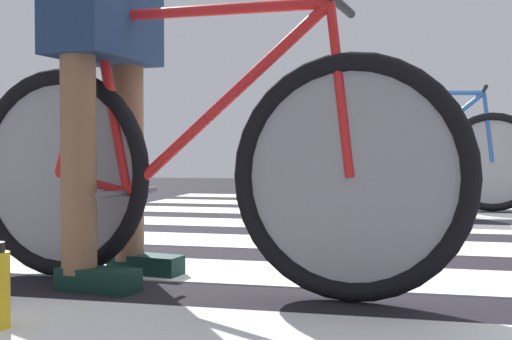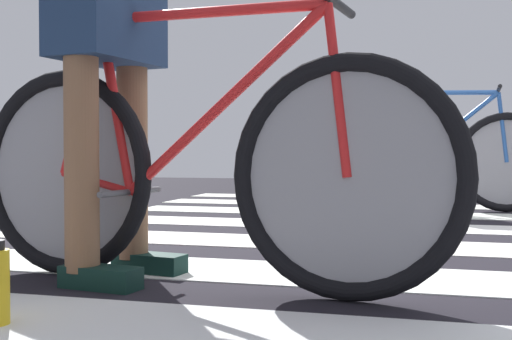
{
  "view_description": "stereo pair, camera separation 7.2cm",
  "coord_description": "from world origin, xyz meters",
  "px_view_note": "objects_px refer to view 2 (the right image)",
  "views": [
    {
      "loc": [
        -0.44,
        -3.14,
        0.45
      ],
      "look_at": [
        -0.9,
        -1.17,
        0.39
      ],
      "focal_mm": 45.17,
      "sensor_mm": 36.0,
      "label": 1
    },
    {
      "loc": [
        -0.37,
        -3.14,
        0.45
      ],
      "look_at": [
        -0.9,
        -1.17,
        0.39
      ],
      "focal_mm": 45.17,
      "sensor_mm": 36.0,
      "label": 2
    }
  ],
  "objects_px": {
    "bicycle_2_of_2": "(432,158)",
    "cyclist_2_of_2": "(390,126)",
    "bicycle_1_of_2": "(190,166)",
    "cyclist_1_of_2": "(109,86)"
  },
  "relations": [
    {
      "from": "bicycle_1_of_2",
      "to": "cyclist_1_of_2",
      "type": "xyz_separation_m",
      "value": [
        -0.31,
        0.05,
        0.27
      ]
    },
    {
      "from": "cyclist_1_of_2",
      "to": "bicycle_2_of_2",
      "type": "bearing_deg",
      "value": 78.71
    },
    {
      "from": "bicycle_1_of_2",
      "to": "cyclist_2_of_2",
      "type": "xyz_separation_m",
      "value": [
        0.45,
        3.03,
        0.24
      ]
    },
    {
      "from": "cyclist_2_of_2",
      "to": "bicycle_1_of_2",
      "type": "bearing_deg",
      "value": -94.94
    },
    {
      "from": "bicycle_2_of_2",
      "to": "cyclist_2_of_2",
      "type": "height_order",
      "value": "cyclist_2_of_2"
    },
    {
      "from": "bicycle_2_of_2",
      "to": "cyclist_2_of_2",
      "type": "distance_m",
      "value": 0.39
    },
    {
      "from": "cyclist_1_of_2",
      "to": "bicycle_2_of_2",
      "type": "distance_m",
      "value": 3.17
    },
    {
      "from": "bicycle_1_of_2",
      "to": "bicycle_2_of_2",
      "type": "xyz_separation_m",
      "value": [
        0.76,
        3.02,
        0.0
      ]
    },
    {
      "from": "bicycle_1_of_2",
      "to": "cyclist_2_of_2",
      "type": "bearing_deg",
      "value": 90.05
    },
    {
      "from": "bicycle_1_of_2",
      "to": "cyclist_1_of_2",
      "type": "bearing_deg",
      "value": 180.0
    }
  ]
}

